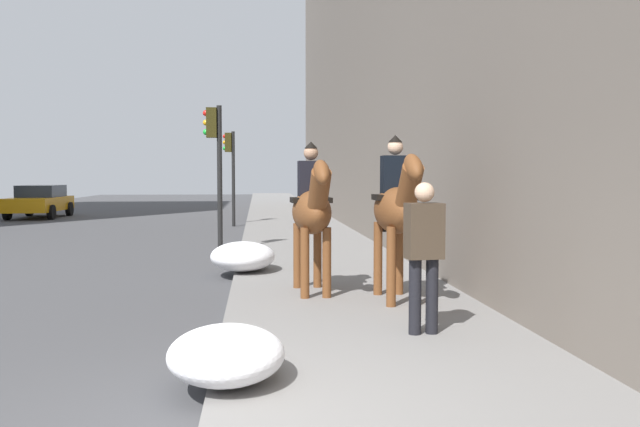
{
  "coord_description": "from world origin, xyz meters",
  "views": [
    {
      "loc": [
        -4.56,
        -0.43,
        1.9
      ],
      "look_at": [
        4.0,
        -1.24,
        1.4
      ],
      "focal_mm": 37.21,
      "sensor_mm": 36.0,
      "label": 1
    }
  ],
  "objects_px": {
    "mounted_horse_far": "(397,208)",
    "pedestrian_greeting": "(424,247)",
    "car_near_lane": "(40,201)",
    "traffic_light_far_curb": "(231,162)",
    "mounted_horse_near": "(312,210)",
    "traffic_light_near_curb": "(216,155)"
  },
  "relations": [
    {
      "from": "pedestrian_greeting",
      "to": "car_near_lane",
      "type": "distance_m",
      "value": 25.82
    },
    {
      "from": "pedestrian_greeting",
      "to": "traffic_light_far_curb",
      "type": "height_order",
      "value": "traffic_light_far_curb"
    },
    {
      "from": "mounted_horse_near",
      "to": "traffic_light_far_curb",
      "type": "xyz_separation_m",
      "value": [
        14.69,
        1.78,
        0.97
      ]
    },
    {
      "from": "pedestrian_greeting",
      "to": "traffic_light_near_curb",
      "type": "bearing_deg",
      "value": 12.07
    },
    {
      "from": "mounted_horse_far",
      "to": "car_near_lane",
      "type": "relative_size",
      "value": 0.54
    },
    {
      "from": "mounted_horse_far",
      "to": "car_near_lane",
      "type": "height_order",
      "value": "mounted_horse_far"
    },
    {
      "from": "pedestrian_greeting",
      "to": "traffic_light_near_curb",
      "type": "xyz_separation_m",
      "value": [
        8.58,
        2.82,
        1.28
      ]
    },
    {
      "from": "mounted_horse_far",
      "to": "car_near_lane",
      "type": "xyz_separation_m",
      "value": [
        21.22,
        11.54,
        -0.69
      ]
    },
    {
      "from": "mounted_horse_near",
      "to": "traffic_light_near_curb",
      "type": "distance_m",
      "value": 6.27
    },
    {
      "from": "mounted_horse_far",
      "to": "pedestrian_greeting",
      "type": "relative_size",
      "value": 1.38
    },
    {
      "from": "mounted_horse_far",
      "to": "mounted_horse_near",
      "type": "bearing_deg",
      "value": -123.45
    },
    {
      "from": "pedestrian_greeting",
      "to": "traffic_light_far_curb",
      "type": "distance_m",
      "value": 17.61
    },
    {
      "from": "car_near_lane",
      "to": "traffic_light_far_curb",
      "type": "bearing_deg",
      "value": 56.14
    },
    {
      "from": "pedestrian_greeting",
      "to": "traffic_light_far_curb",
      "type": "relative_size",
      "value": 0.49
    },
    {
      "from": "traffic_light_near_curb",
      "to": "pedestrian_greeting",
      "type": "bearing_deg",
      "value": -161.79
    },
    {
      "from": "mounted_horse_far",
      "to": "pedestrian_greeting",
      "type": "bearing_deg",
      "value": -4.0
    },
    {
      "from": "mounted_horse_near",
      "to": "traffic_light_far_curb",
      "type": "height_order",
      "value": "traffic_light_far_curb"
    },
    {
      "from": "pedestrian_greeting",
      "to": "mounted_horse_far",
      "type": "bearing_deg",
      "value": -9.17
    },
    {
      "from": "mounted_horse_near",
      "to": "mounted_horse_far",
      "type": "height_order",
      "value": "mounted_horse_far"
    },
    {
      "from": "mounted_horse_near",
      "to": "car_near_lane",
      "type": "bearing_deg",
      "value": -156.5
    },
    {
      "from": "mounted_horse_near",
      "to": "traffic_light_near_curb",
      "type": "bearing_deg",
      "value": -166.61
    },
    {
      "from": "car_near_lane",
      "to": "traffic_light_near_curb",
      "type": "relative_size",
      "value": 1.24
    }
  ]
}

